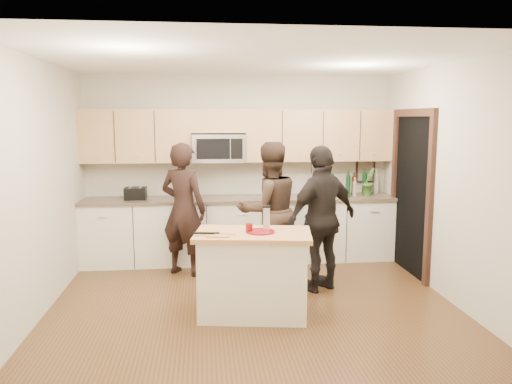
{
  "coord_description": "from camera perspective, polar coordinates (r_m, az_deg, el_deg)",
  "views": [
    {
      "loc": [
        -0.54,
        -5.43,
        2.08
      ],
      "look_at": [
        0.08,
        0.35,
        1.22
      ],
      "focal_mm": 35.0,
      "sensor_mm": 36.0,
      "label": 1
    }
  ],
  "objects": [
    {
      "name": "floor",
      "position": [
        5.84,
        -0.44,
        -12.4
      ],
      "size": [
        4.5,
        4.5,
        0.0
      ],
      "primitive_type": "plane",
      "color": "brown",
      "rests_on": "ground"
    },
    {
      "name": "room_shell",
      "position": [
        5.47,
        -0.46,
        4.8
      ],
      "size": [
        4.52,
        4.02,
        2.71
      ],
      "color": "#BAB49F",
      "rests_on": "ground"
    },
    {
      "name": "back_cabinetry",
      "position": [
        7.32,
        -1.75,
        -4.25
      ],
      "size": [
        4.5,
        0.66,
        0.94
      ],
      "color": "silver",
      "rests_on": "ground"
    },
    {
      "name": "upper_cabinetry",
      "position": [
        7.29,
        -1.62,
        6.58
      ],
      "size": [
        4.5,
        0.33,
        0.75
      ],
      "color": "tan",
      "rests_on": "ground"
    },
    {
      "name": "microwave",
      "position": [
        7.25,
        -4.31,
        5.03
      ],
      "size": [
        0.76,
        0.41,
        0.4
      ],
      "color": "silver",
      "rests_on": "ground"
    },
    {
      "name": "doorway",
      "position": [
        6.97,
        17.35,
        0.46
      ],
      "size": [
        0.06,
        1.25,
        2.2
      ],
      "color": "black",
      "rests_on": "ground"
    },
    {
      "name": "framed_picture",
      "position": [
        7.86,
        12.39,
        2.41
      ],
      "size": [
        0.3,
        0.03,
        0.38
      ],
      "color": "black",
      "rests_on": "ground"
    },
    {
      "name": "dish_towel",
      "position": [
        7.06,
        -9.36,
        -2.1
      ],
      "size": [
        0.34,
        0.6,
        0.48
      ],
      "color": "white",
      "rests_on": "ground"
    },
    {
      "name": "island",
      "position": [
        5.33,
        -0.34,
        -9.28
      ],
      "size": [
        1.29,
        0.87,
        0.9
      ],
      "rotation": [
        0.0,
        0.0,
        -0.15
      ],
      "color": "silver",
      "rests_on": "ground"
    },
    {
      "name": "red_plate",
      "position": [
        5.21,
        0.49,
        -4.54
      ],
      "size": [
        0.3,
        0.3,
        0.02
      ],
      "primitive_type": "cylinder",
      "color": "maroon",
      "rests_on": "island"
    },
    {
      "name": "box_grater",
      "position": [
        5.22,
        1.2,
        -2.95
      ],
      "size": [
        0.08,
        0.06,
        0.26
      ],
      "color": "silver",
      "rests_on": "red_plate"
    },
    {
      "name": "drink_glass",
      "position": [
        5.2,
        -0.8,
        -4.13
      ],
      "size": [
        0.07,
        0.07,
        0.09
      ],
      "primitive_type": "cylinder",
      "color": "maroon",
      "rests_on": "island"
    },
    {
      "name": "cutting_board",
      "position": [
        5.07,
        -4.28,
        -4.91
      ],
      "size": [
        0.26,
        0.24,
        0.02
      ],
      "primitive_type": "cube",
      "rotation": [
        0.0,
        0.0,
        -0.15
      ],
      "color": "tan",
      "rests_on": "island"
    },
    {
      "name": "tongs",
      "position": [
        5.08,
        -5.66,
        -4.7
      ],
      "size": [
        0.27,
        0.07,
        0.02
      ],
      "primitive_type": "cube",
      "rotation": [
        0.0,
        0.0,
        -0.15
      ],
      "color": "black",
      "rests_on": "cutting_board"
    },
    {
      "name": "knife",
      "position": [
        5.06,
        -3.57,
        -4.82
      ],
      "size": [
        0.22,
        0.06,
        0.01
      ],
      "primitive_type": "cube",
      "rotation": [
        0.0,
        0.0,
        -0.15
      ],
      "color": "silver",
      "rests_on": "cutting_board"
    },
    {
      "name": "toaster",
      "position": [
        7.24,
        -13.6,
        -0.16
      ],
      "size": [
        0.3,
        0.23,
        0.17
      ],
      "color": "black",
      "rests_on": "back_cabinetry"
    },
    {
      "name": "bottle_cluster",
      "position": [
        7.55,
        11.45,
        0.98
      ],
      "size": [
        0.79,
        0.36,
        0.39
      ],
      "color": "black",
      "rests_on": "back_cabinetry"
    },
    {
      "name": "orchid",
      "position": [
        7.61,
        12.68,
        1.19
      ],
      "size": [
        0.28,
        0.29,
        0.41
      ],
      "primitive_type": "imported",
      "rotation": [
        0.0,
        0.0,
        0.9
      ],
      "color": "#457F32",
      "rests_on": "back_cabinetry"
    },
    {
      "name": "woman_left",
      "position": [
        6.67,
        -8.3,
        -1.96
      ],
      "size": [
        0.77,
        0.68,
        1.77
      ],
      "primitive_type": "imported",
      "rotation": [
        0.0,
        0.0,
        2.64
      ],
      "color": "black",
      "rests_on": "ground"
    },
    {
      "name": "woman_center",
      "position": [
        6.48,
        1.51,
        -2.12
      ],
      "size": [
        1.02,
        0.89,
        1.78
      ],
      "primitive_type": "imported",
      "rotation": [
        0.0,
        0.0,
        3.43
      ],
      "color": "#322219",
      "rests_on": "ground"
    },
    {
      "name": "woman_right",
      "position": [
        6.06,
        7.56,
        -3.02
      ],
      "size": [
        1.11,
        0.89,
        1.76
      ],
      "primitive_type": "imported",
      "rotation": [
        0.0,
        0.0,
        3.67
      ],
      "color": "black",
      "rests_on": "ground"
    }
  ]
}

